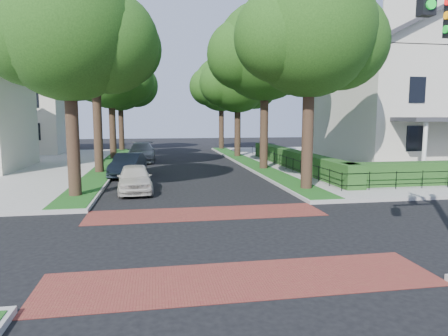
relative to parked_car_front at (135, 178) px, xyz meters
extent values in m
plane|color=black|center=(2.91, -8.20, -0.69)|extent=(120.00, 120.00, 0.00)
cube|color=gray|center=(22.41, 10.80, -0.61)|extent=(30.00, 30.00, 0.15)
cube|color=maroon|center=(2.91, -5.00, -0.68)|extent=(9.00, 2.20, 0.01)
cube|color=maroon|center=(2.91, -11.40, -0.68)|extent=(9.00, 2.20, 0.01)
cube|color=#174C15|center=(8.31, 10.90, -0.53)|extent=(1.60, 29.80, 0.02)
cube|color=#174C15|center=(-2.49, 10.90, -0.53)|extent=(1.60, 29.80, 0.02)
cylinder|color=black|center=(8.41, -1.20, 3.14)|extent=(0.56, 0.56, 7.35)
sphere|color=#1B3E11|center=(8.41, -1.20, 7.02)|extent=(6.20, 6.20, 6.20)
sphere|color=#1B3E11|center=(10.12, -0.90, 6.62)|extent=(4.65, 4.65, 4.65)
sphere|color=#1B3E11|center=(6.86, -1.40, 6.72)|extent=(4.34, 4.34, 4.34)
sphere|color=#1B3E11|center=(8.51, 0.35, 7.52)|extent=(4.03, 4.03, 4.03)
cylinder|color=black|center=(8.41, 6.80, 3.31)|extent=(0.56, 0.56, 7.70)
sphere|color=#1B3E11|center=(8.41, 6.80, 7.38)|extent=(6.60, 6.60, 6.60)
sphere|color=#1B3E11|center=(10.23, 7.10, 6.98)|extent=(4.95, 4.95, 4.95)
sphere|color=#1B3E11|center=(6.76, 6.60, 7.08)|extent=(4.62, 4.62, 4.62)
sphere|color=#1B3E11|center=(8.51, 8.45, 7.88)|extent=(4.29, 4.29, 4.29)
cylinder|color=black|center=(8.41, 15.80, 2.79)|extent=(0.56, 0.56, 6.65)
sphere|color=#1B3E11|center=(8.41, 15.80, 6.30)|extent=(5.80, 5.80, 5.80)
sphere|color=#1B3E11|center=(10.01, 16.10, 5.90)|extent=(4.35, 4.35, 4.35)
sphere|color=#1B3E11|center=(6.96, 15.60, 6.00)|extent=(4.06, 4.06, 4.06)
sphere|color=#1B3E11|center=(8.51, 17.25, 6.80)|extent=(3.77, 3.77, 3.77)
cylinder|color=black|center=(8.41, 24.80, 2.96)|extent=(0.56, 0.56, 7.00)
sphere|color=#1B3E11|center=(8.41, 24.80, 6.66)|extent=(6.00, 6.00, 6.00)
sphere|color=#1B3E11|center=(10.06, 25.10, 6.26)|extent=(4.50, 4.50, 4.50)
sphere|color=#1B3E11|center=(6.91, 24.60, 6.36)|extent=(4.20, 4.20, 4.20)
sphere|color=#1B3E11|center=(8.51, 26.30, 7.16)|extent=(3.90, 3.90, 3.90)
cylinder|color=black|center=(-2.59, -1.20, 2.96)|extent=(0.56, 0.56, 7.00)
sphere|color=#1B3E11|center=(-2.59, -1.20, 6.66)|extent=(6.00, 6.00, 6.00)
sphere|color=#1B3E11|center=(-0.94, -0.90, 6.26)|extent=(4.50, 4.50, 4.50)
sphere|color=#1B3E11|center=(-4.09, -1.40, 6.36)|extent=(4.20, 4.20, 4.20)
sphere|color=#1B3E11|center=(-2.49, 0.30, 7.16)|extent=(3.90, 3.90, 3.90)
cylinder|color=black|center=(-2.59, 6.80, 3.49)|extent=(0.56, 0.56, 8.05)
sphere|color=#1B3E11|center=(-2.59, 6.80, 7.74)|extent=(6.40, 6.40, 6.40)
sphere|color=#1B3E11|center=(-0.83, 7.10, 7.34)|extent=(4.80, 4.80, 4.80)
sphere|color=#1B3E11|center=(-4.19, 6.60, 7.44)|extent=(4.48, 4.48, 4.48)
sphere|color=#1B3E11|center=(-2.49, 8.40, 8.24)|extent=(4.16, 4.16, 4.16)
cylinder|color=black|center=(-2.59, 15.80, 2.89)|extent=(0.56, 0.56, 6.86)
sphere|color=#1B3E11|center=(-2.59, 15.80, 6.52)|extent=(5.60, 5.60, 5.60)
sphere|color=#1B3E11|center=(-1.05, 16.10, 6.12)|extent=(4.20, 4.20, 4.20)
sphere|color=#1B3E11|center=(-3.99, 15.60, 6.22)|extent=(3.92, 3.92, 3.92)
sphere|color=#1B3E11|center=(-2.49, 17.20, 7.02)|extent=(3.64, 3.64, 3.64)
cylinder|color=black|center=(-2.59, 24.80, 3.03)|extent=(0.56, 0.56, 7.14)
sphere|color=#1B3E11|center=(-2.59, 24.80, 6.80)|extent=(6.20, 6.20, 6.20)
sphere|color=#1B3E11|center=(-0.88, 25.10, 6.40)|extent=(4.65, 4.65, 4.65)
sphere|color=#1B3E11|center=(-4.14, 24.60, 6.50)|extent=(4.34, 4.34, 4.34)
sphere|color=#1B3E11|center=(-2.49, 26.35, 7.30)|extent=(4.03, 4.03, 4.03)
cube|color=#1E4518|center=(10.61, 6.80, 0.06)|extent=(1.00, 18.00, 1.20)
cube|color=beige|center=(20.41, 7.80, 3.46)|extent=(12.00, 10.00, 8.00)
cylinder|color=white|center=(16.21, 0.65, 1.31)|extent=(0.24, 0.24, 3.00)
cube|color=beige|center=(-12.59, 23.80, 2.71)|extent=(9.00, 8.00, 6.50)
cube|color=maroon|center=(-9.89, 22.20, 7.78)|extent=(0.80, 0.80, 3.64)
cylinder|color=#0CB226|center=(6.11, -12.93, 5.04)|extent=(0.18, 0.05, 0.18)
cylinder|color=red|center=(7.88, -11.10, 5.68)|extent=(0.05, 0.18, 0.18)
cylinder|color=orange|center=(7.88, -11.10, 5.36)|extent=(0.05, 0.18, 0.18)
cylinder|color=#0CB226|center=(7.88, -11.10, 5.04)|extent=(0.05, 0.18, 0.18)
imported|color=beige|center=(0.00, 0.00, 0.00)|extent=(1.87, 4.14, 1.38)
imported|color=#212931|center=(-0.69, 5.46, 0.03)|extent=(2.20, 4.55, 1.44)
imported|color=gray|center=(-0.14, 13.95, 0.09)|extent=(2.30, 5.44, 1.57)
camera|label=1|loc=(1.04, -19.85, 2.96)|focal=32.00mm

